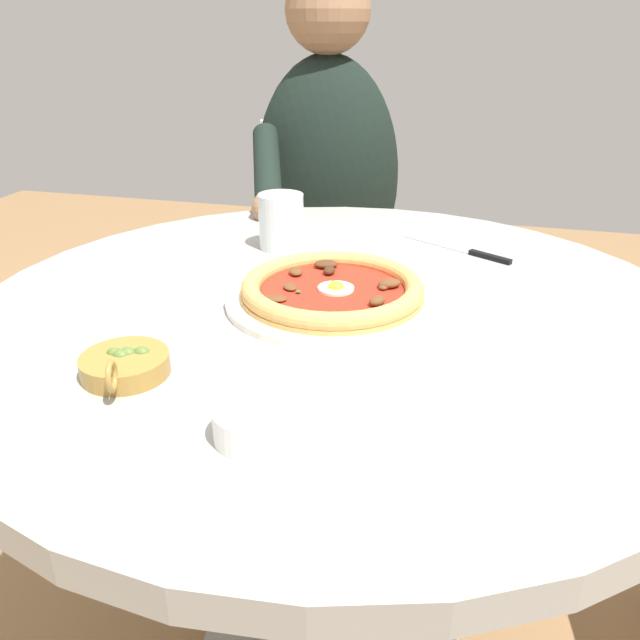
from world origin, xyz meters
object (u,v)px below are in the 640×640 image
(dining_table, at_px, (335,387))
(steak_knife, at_px, (471,253))
(pizza_on_plate, at_px, (332,292))
(cafe_chair_diner, at_px, (326,249))
(water_glass, at_px, (281,225))
(olive_pan, at_px, (125,364))
(diner_person, at_px, (326,259))
(ramekin_capers, at_px, (253,422))

(dining_table, xyz_separation_m, steak_knife, (-0.17, -0.26, 0.14))
(pizza_on_plate, bearing_deg, cafe_chair_diner, -75.22)
(water_glass, xyz_separation_m, cafe_chair_diner, (0.08, -0.63, -0.26))
(steak_knife, distance_m, olive_pan, 0.62)
(pizza_on_plate, height_order, diner_person, diner_person)
(olive_pan, height_order, cafe_chair_diner, cafe_chair_diner)
(ramekin_capers, bearing_deg, olive_pan, -22.85)
(steak_knife, distance_m, ramekin_capers, 0.61)
(pizza_on_plate, height_order, ramekin_capers, pizza_on_plate)
(olive_pan, relative_size, diner_person, 0.10)
(steak_knife, distance_m, cafe_chair_diner, 0.74)
(olive_pan, bearing_deg, dining_table, -125.29)
(ramekin_capers, height_order, cafe_chair_diner, cafe_chair_diner)
(water_glass, distance_m, diner_person, 0.55)
(pizza_on_plate, xyz_separation_m, water_glass, (0.14, -0.21, 0.02))
(diner_person, distance_m, cafe_chair_diner, 0.14)
(steak_knife, bearing_deg, pizza_on_plate, 55.58)
(dining_table, distance_m, pizza_on_plate, 0.15)
(cafe_chair_diner, bearing_deg, pizza_on_plate, 104.78)
(ramekin_capers, relative_size, diner_person, 0.06)
(pizza_on_plate, bearing_deg, diner_person, -75.17)
(water_glass, distance_m, steak_knife, 0.33)
(pizza_on_plate, height_order, olive_pan, olive_pan)
(water_glass, distance_m, cafe_chair_diner, 0.69)
(steak_knife, height_order, cafe_chair_diner, cafe_chair_diner)
(water_glass, height_order, diner_person, diner_person)
(water_glass, xyz_separation_m, olive_pan, (0.03, 0.46, -0.03))
(steak_knife, relative_size, ramekin_capers, 2.45)
(dining_table, bearing_deg, pizza_on_plate, 19.56)
(olive_pan, xyz_separation_m, diner_person, (0.01, -0.96, -0.21))
(dining_table, distance_m, steak_knife, 0.34)
(pizza_on_plate, height_order, cafe_chair_diner, cafe_chair_diner)
(diner_person, bearing_deg, dining_table, 105.25)
(pizza_on_plate, distance_m, diner_person, 0.76)
(ramekin_capers, bearing_deg, dining_table, -90.10)
(cafe_chair_diner, bearing_deg, ramekin_capers, 100.97)
(olive_pan, distance_m, cafe_chair_diner, 1.12)
(dining_table, height_order, water_glass, water_glass)
(pizza_on_plate, relative_size, steak_knife, 1.57)
(olive_pan, relative_size, cafe_chair_diner, 0.14)
(dining_table, xyz_separation_m, cafe_chair_diner, (0.23, -0.84, -0.08))
(cafe_chair_diner, bearing_deg, diner_person, 104.48)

